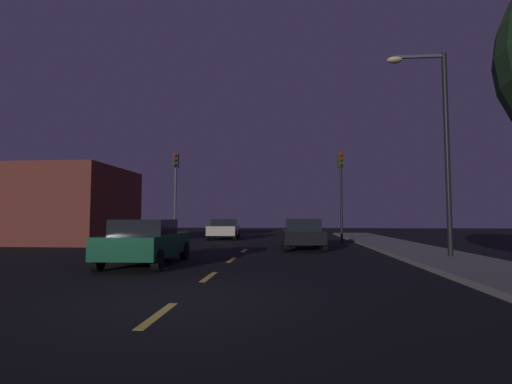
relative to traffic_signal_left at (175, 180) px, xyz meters
The scene contains 13 objects.
ground_plane 10.58m from the traffic_signal_left, 60.07° to the right, with size 80.00×80.00×0.00m, color black.
sidewalk_curb_right 15.54m from the traffic_signal_left, 34.54° to the right, with size 3.00×40.00×0.15m, color gray.
lane_stripe_nearest 17.87m from the traffic_signal_left, 73.62° to the right, with size 0.16×1.60×0.01m, color #EACC4C.
lane_stripe_second 14.37m from the traffic_signal_left, 69.18° to the right, with size 0.16×1.60×0.01m, color #EACC4C.
lane_stripe_third 11.07m from the traffic_signal_left, 61.72° to the right, with size 0.16×1.60×0.01m, color #EACC4C.
lane_stripe_fourth 8.21m from the traffic_signal_left, 47.39° to the right, with size 0.16×1.60×0.01m, color #EACC4C.
traffic_signal_left is the anchor object (origin of this frame).
traffic_signal_right 10.10m from the traffic_signal_left, ahead, with size 0.32×0.38×5.39m.
car_stopped_ahead 9.27m from the traffic_signal_left, 29.27° to the right, with size 2.08×4.10×1.46m.
car_adjacent_lane 11.42m from the traffic_signal_left, 77.52° to the right, with size 2.09×4.28×1.46m.
car_oncoming_far 5.23m from the traffic_signal_left, 54.42° to the left, with size 2.18×3.95×1.39m.
street_lamp_right 15.08m from the traffic_signal_left, 34.57° to the right, with size 2.15×0.36×7.59m.
storefront_left 6.07m from the traffic_signal_left, behind, with size 5.39×6.65×4.48m, color maroon.
Camera 1 is at (2.05, -7.03, 1.53)m, focal length 26.34 mm.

